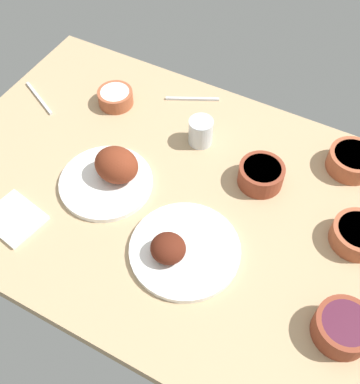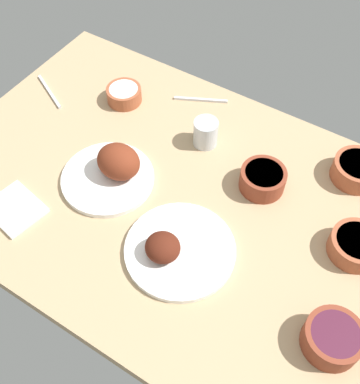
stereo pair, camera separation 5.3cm
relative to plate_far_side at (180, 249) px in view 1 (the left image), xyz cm
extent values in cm
cube|color=tan|center=(-8.39, 15.51, -3.85)|extent=(140.00, 90.00, 4.00)
cylinder|color=white|center=(0.78, 0.95, -1.05)|extent=(28.01, 28.01, 1.60)
ellipsoid|color=#511E11|center=(-2.03, -2.47, 2.72)|extent=(8.81, 8.52, 6.44)
cylinder|color=white|center=(-28.47, 9.54, -1.05)|extent=(25.92, 25.92, 1.60)
ellipsoid|color=maroon|center=(-26.49, 12.78, 4.19)|extent=(12.35, 10.55, 9.65)
cylinder|color=brown|center=(8.84, 30.44, 1.25)|extent=(12.54, 12.54, 6.20)
cylinder|color=brown|center=(8.84, 30.44, 3.85)|extent=(10.29, 10.29, 1.00)
cylinder|color=brown|center=(41.21, -1.14, 1.33)|extent=(13.10, 13.10, 6.35)
cylinder|color=#4C192D|center=(41.21, -1.14, 4.01)|extent=(10.74, 10.74, 1.00)
cylinder|color=#A35133|center=(29.47, 47.44, 1.08)|extent=(13.62, 13.62, 5.84)
cylinder|color=#9E3314|center=(29.47, 47.44, 3.50)|extent=(11.17, 11.17, 1.00)
cylinder|color=#A35133|center=(37.54, 24.25, 0.87)|extent=(13.28, 13.28, 5.44)
cylinder|color=#D6BC70|center=(37.54, 24.25, 3.09)|extent=(10.89, 10.89, 1.00)
cylinder|color=#A35133|center=(-43.79, 38.41, 0.55)|extent=(11.05, 11.05, 4.80)
cylinder|color=white|center=(-43.79, 38.41, 2.45)|extent=(9.06, 9.06, 1.00)
cylinder|color=silver|center=(-12.66, 36.32, 2.34)|extent=(7.20, 7.20, 8.37)
cube|color=white|center=(-43.33, -11.79, -1.25)|extent=(16.27, 14.60, 1.20)
cube|color=silver|center=(-66.78, 28.35, -1.45)|extent=(16.25, 8.73, 0.80)
cube|color=silver|center=(-23.02, 51.30, -1.45)|extent=(15.77, 8.45, 0.80)
camera|label=1|loc=(27.39, -51.31, 102.57)|focal=44.18mm
camera|label=2|loc=(31.97, -48.65, 102.57)|focal=44.18mm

